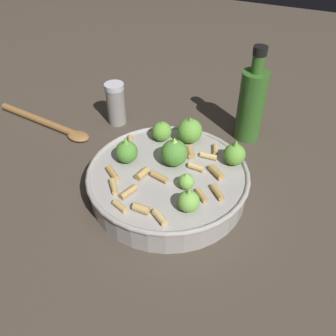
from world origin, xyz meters
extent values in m
plane|color=#42382D|center=(0.00, 0.00, 0.00)|extent=(2.40, 2.40, 0.00)
cylinder|color=#9E9993|center=(0.00, 0.00, 0.02)|extent=(0.27, 0.27, 0.05)
torus|color=#9E9993|center=(0.00, 0.00, 0.05)|extent=(0.28, 0.28, 0.01)
sphere|color=#75B247|center=(-0.06, 0.07, 0.06)|extent=(0.03, 0.03, 0.03)
cone|color=#75B247|center=(-0.06, 0.07, 0.08)|extent=(0.01, 0.01, 0.02)
sphere|color=#4C8933|center=(0.08, 0.00, 0.07)|extent=(0.04, 0.04, 0.04)
cone|color=#609E38|center=(0.08, 0.00, 0.09)|extent=(0.02, 0.02, 0.02)
sphere|color=#609E38|center=(0.00, -0.10, 0.07)|extent=(0.05, 0.05, 0.05)
cone|color=#4C8933|center=(0.00, -0.10, 0.09)|extent=(0.02, 0.02, 0.02)
sphere|color=#609E38|center=(0.05, -0.08, 0.07)|extent=(0.04, 0.04, 0.04)
cone|color=#4C8933|center=(0.05, -0.08, 0.08)|extent=(0.02, 0.02, 0.01)
sphere|color=#75B247|center=(-0.04, 0.02, 0.06)|extent=(0.03, 0.03, 0.03)
cone|color=#8CC64C|center=(-0.04, 0.02, 0.07)|extent=(0.01, 0.01, 0.01)
sphere|color=#609E38|center=(-0.10, -0.07, 0.07)|extent=(0.04, 0.04, 0.04)
cone|color=#609E38|center=(-0.10, -0.07, 0.09)|extent=(0.02, 0.02, 0.02)
sphere|color=#4C8933|center=(0.00, -0.03, 0.07)|extent=(0.05, 0.05, 0.05)
cone|color=#8CC64C|center=(0.00, -0.03, 0.09)|extent=(0.02, 0.02, 0.02)
cylinder|color=tan|center=(0.08, 0.05, 0.05)|extent=(0.03, 0.03, 0.01)
cylinder|color=tan|center=(-0.08, -0.03, 0.05)|extent=(0.03, 0.03, 0.01)
cylinder|color=tan|center=(0.01, 0.02, 0.05)|extent=(0.03, 0.02, 0.01)
cylinder|color=tan|center=(0.06, 0.07, 0.05)|extent=(0.03, 0.03, 0.01)
cylinder|color=tan|center=(-0.04, -0.03, 0.05)|extent=(0.03, 0.01, 0.01)
cylinder|color=tan|center=(-0.06, -0.09, 0.05)|extent=(0.02, 0.03, 0.01)
cylinder|color=tan|center=(-0.07, 0.03, 0.05)|extent=(0.03, 0.03, 0.01)
cylinder|color=tan|center=(0.03, 0.11, 0.05)|extent=(0.03, 0.02, 0.01)
cylinder|color=tan|center=(0.10, -0.05, 0.05)|extent=(0.02, 0.03, 0.01)
cylinder|color=tan|center=(0.04, 0.03, 0.05)|extent=(0.02, 0.03, 0.01)
cylinder|color=tan|center=(-0.09, 0.02, 0.05)|extent=(0.03, 0.03, 0.01)
cylinder|color=tan|center=(0.00, 0.10, 0.05)|extent=(0.03, 0.01, 0.01)
cylinder|color=tan|center=(-0.05, -0.07, 0.05)|extent=(0.03, 0.01, 0.01)
cylinder|color=tan|center=(0.04, 0.08, 0.05)|extent=(0.02, 0.03, 0.01)
cylinder|color=tan|center=(-0.02, -0.06, 0.05)|extent=(0.02, 0.03, 0.01)
cylinder|color=tan|center=(-0.03, 0.10, 0.05)|extent=(0.03, 0.03, 0.01)
cylinder|color=gray|center=(0.20, -0.16, 0.04)|extent=(0.04, 0.04, 0.08)
cylinder|color=silver|center=(0.20, -0.16, 0.09)|extent=(0.04, 0.04, 0.01)
cylinder|color=#336023|center=(-0.08, -0.23, 0.07)|extent=(0.05, 0.05, 0.15)
cylinder|color=#336023|center=(-0.08, -0.23, 0.17)|extent=(0.02, 0.02, 0.04)
cylinder|color=black|center=(-0.08, -0.23, 0.19)|extent=(0.03, 0.03, 0.02)
cylinder|color=olive|center=(0.37, -0.09, 0.01)|extent=(0.22, 0.04, 0.02)
ellipsoid|color=olive|center=(0.24, -0.07, 0.01)|extent=(0.06, 0.04, 0.01)
camera|label=1|loc=(-0.19, 0.44, 0.46)|focal=39.13mm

